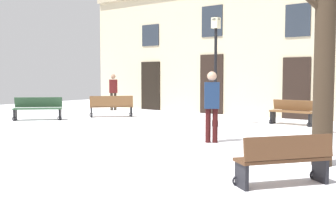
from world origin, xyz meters
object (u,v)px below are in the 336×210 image
object	(u,v)px
streetlamp	(216,59)
bench_back_to_back_left	(38,108)
bench_near_center_tree	(284,159)
person_by_shop_door	(212,103)
bench_far_corner	(292,112)
litter_bin	(321,119)
bench_facing_shops	(111,106)
person_crossing_plaza	(113,90)
tree_left_of_center	(323,33)

from	to	relation	value
streetlamp	bench_back_to_back_left	bearing A→B (deg)	-159.25
bench_near_center_tree	person_by_shop_door	bearing A→B (deg)	-96.38
bench_far_corner	bench_back_to_back_left	bearing A→B (deg)	-150.38
bench_back_to_back_left	litter_bin	bearing A→B (deg)	-27.32
bench_facing_shops	streetlamp	bearing A→B (deg)	131.35
bench_back_to_back_left	bench_facing_shops	bearing A→B (deg)	16.97
streetlamp	litter_bin	distance (m)	3.91
bench_far_corner	bench_facing_shops	size ratio (longest dim) A/B	0.94
person_crossing_plaza	tree_left_of_center	bearing A→B (deg)	-85.59
bench_near_center_tree	tree_left_of_center	bearing A→B (deg)	-143.12
litter_bin	streetlamp	bearing A→B (deg)	-171.98
person_crossing_plaza	person_by_shop_door	world-z (taller)	person_by_shop_door
litter_bin	person_by_shop_door	world-z (taller)	person_by_shop_door
litter_bin	person_by_shop_door	xyz separation A→B (m)	(-1.75, -3.46, 0.61)
litter_bin	bench_near_center_tree	world-z (taller)	litter_bin
litter_bin	tree_left_of_center	bearing A→B (deg)	-73.83
tree_left_of_center	person_by_shop_door	distance (m)	3.56
bench_near_center_tree	bench_facing_shops	size ratio (longest dim) A/B	0.90
person_crossing_plaza	litter_bin	bearing A→B (deg)	-67.78
bench_near_center_tree	person_crossing_plaza	distance (m)	14.67
person_by_shop_door	streetlamp	bearing A→B (deg)	85.26
bench_back_to_back_left	bench_far_corner	world-z (taller)	bench_back_to_back_left
tree_left_of_center	bench_near_center_tree	bearing A→B (deg)	-90.10
bench_near_center_tree	bench_facing_shops	distance (m)	11.47
litter_bin	bench_far_corner	bearing A→B (deg)	134.13
tree_left_of_center	litter_bin	xyz separation A→B (m)	(-1.31, 4.51, -2.11)
bench_back_to_back_left	bench_facing_shops	distance (m)	2.95
tree_left_of_center	bench_facing_shops	distance (m)	10.83
streetlamp	bench_back_to_back_left	size ratio (longest dim) A/B	2.30
litter_bin	person_crossing_plaza	bearing A→B (deg)	169.41
bench_back_to_back_left	person_crossing_plaza	distance (m)	5.05
streetlamp	bench_back_to_back_left	xyz separation A→B (m)	(-6.52, -2.47, -1.83)
litter_bin	bench_near_center_tree	bearing A→B (deg)	-78.41
bench_facing_shops	bench_near_center_tree	bearing A→B (deg)	101.14
tree_left_of_center	bench_near_center_tree	world-z (taller)	tree_left_of_center
tree_left_of_center	person_by_shop_door	bearing A→B (deg)	161.21
streetlamp	litter_bin	xyz separation A→B (m)	(3.41, 0.48, -1.87)
tree_left_of_center	bench_facing_shops	xyz separation A→B (m)	(-9.80, 4.13, -2.08)
person_by_shop_door	person_crossing_plaza	bearing A→B (deg)	114.95
litter_bin	bench_back_to_back_left	bearing A→B (deg)	-163.44
bench_near_center_tree	person_by_shop_door	size ratio (longest dim) A/B	0.80
person_crossing_plaza	bench_back_to_back_left	bearing A→B (deg)	-137.94
person_by_shop_door	bench_facing_shops	bearing A→B (deg)	121.66
tree_left_of_center	bench_near_center_tree	size ratio (longest dim) A/B	3.51
person_crossing_plaza	person_by_shop_door	size ratio (longest dim) A/B	0.98
litter_bin	bench_far_corner	distance (m)	2.09
bench_far_corner	tree_left_of_center	bearing A→B (deg)	-63.40
person_by_shop_door	tree_left_of_center	bearing A→B (deg)	-52.48
bench_far_corner	person_by_shop_door	bearing A→B (deg)	-91.55
bench_back_to_back_left	bench_far_corner	distance (m)	9.57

